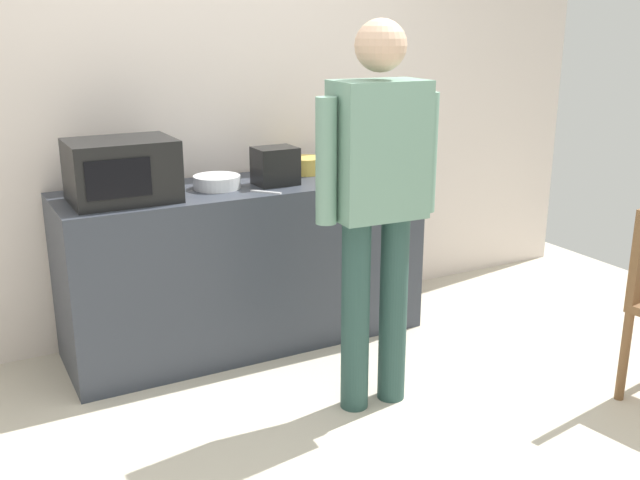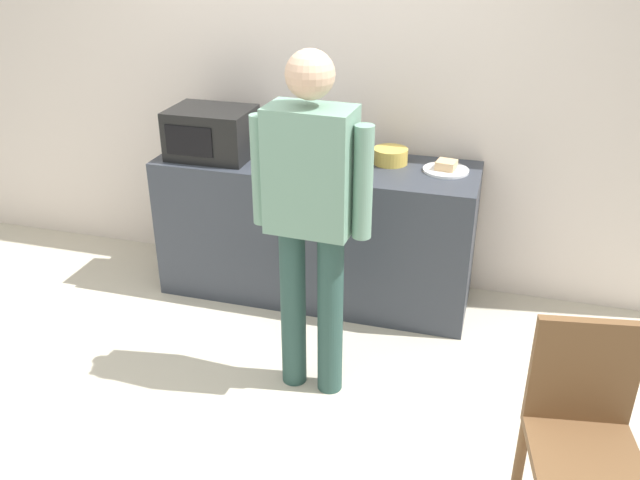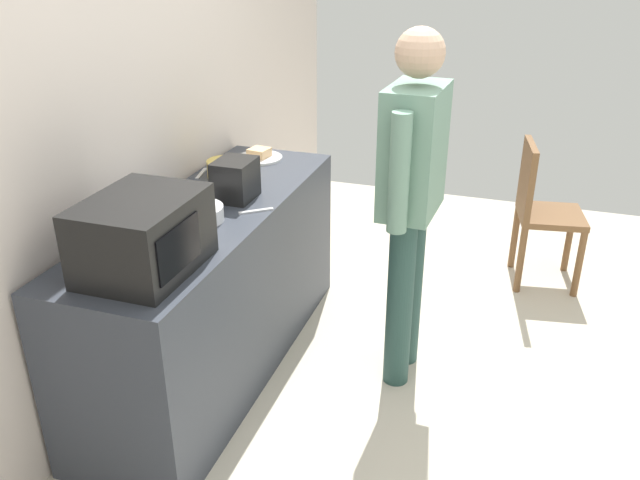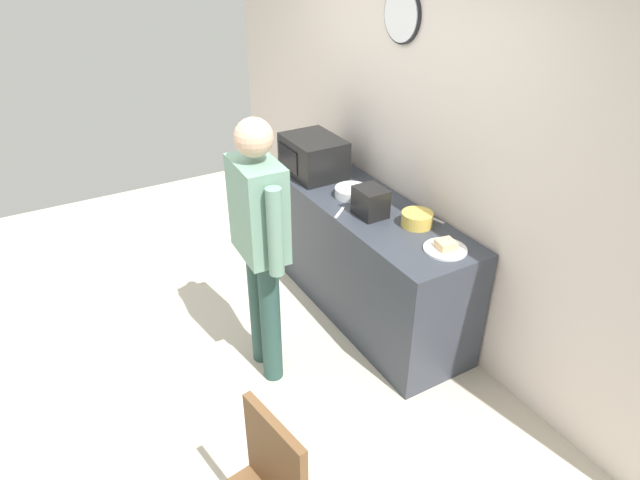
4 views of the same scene
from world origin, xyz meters
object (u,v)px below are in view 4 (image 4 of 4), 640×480
object	(u,v)px
microwave	(313,156)
fork_utensil	(433,219)
sandwich_plate	(445,248)
spoon_utensil	(340,212)
toaster	(371,202)
cereal_bowl	(417,219)
person_standing	(260,236)
salad_bowl	(352,192)

from	to	relation	value
microwave	fork_utensil	distance (m)	1.14
sandwich_plate	spoon_utensil	xyz separation A→B (m)	(-0.75, -0.30, -0.02)
toaster	spoon_utensil	distance (m)	0.23
microwave	sandwich_plate	xyz separation A→B (m)	(1.43, 0.13, -0.13)
sandwich_plate	cereal_bowl	distance (m)	0.35
sandwich_plate	fork_utensil	xyz separation A→B (m)	(-0.35, 0.20, -0.02)
person_standing	toaster	bearing A→B (deg)	96.10
spoon_utensil	person_standing	size ratio (longest dim) A/B	0.10
spoon_utensil	toaster	bearing A→B (deg)	51.55
cereal_bowl	spoon_utensil	world-z (taller)	cereal_bowl
salad_bowl	cereal_bowl	bearing A→B (deg)	12.86
salad_bowl	toaster	distance (m)	0.32
toaster	fork_utensil	xyz separation A→B (m)	(0.27, 0.34, -0.10)
sandwich_plate	microwave	bearing A→B (deg)	-174.85
sandwich_plate	cereal_bowl	world-z (taller)	cereal_bowl
toaster	fork_utensil	size ratio (longest dim) A/B	1.29
fork_utensil	spoon_utensil	bearing A→B (deg)	-128.56
microwave	cereal_bowl	size ratio (longest dim) A/B	2.39
salad_bowl	cereal_bowl	world-z (taller)	cereal_bowl
fork_utensil	spoon_utensil	distance (m)	0.64
cereal_bowl	toaster	xyz separation A→B (m)	(-0.28, -0.19, 0.05)
sandwich_plate	fork_utensil	bearing A→B (deg)	150.19
microwave	person_standing	size ratio (longest dim) A/B	0.28
toaster	person_standing	distance (m)	0.87
sandwich_plate	fork_utensil	world-z (taller)	sandwich_plate
cereal_bowl	sandwich_plate	bearing A→B (deg)	-7.99
spoon_utensil	cereal_bowl	bearing A→B (deg)	40.74
person_standing	sandwich_plate	bearing A→B (deg)	62.39
person_standing	salad_bowl	bearing A→B (deg)	113.89
salad_bowl	fork_utensil	size ratio (longest dim) A/B	1.45
spoon_utensil	microwave	bearing A→B (deg)	165.77
fork_utensil	person_standing	bearing A→B (deg)	-98.37
fork_utensil	toaster	bearing A→B (deg)	-128.61
toaster	sandwich_plate	bearing A→B (deg)	12.60
microwave	spoon_utensil	distance (m)	0.72
sandwich_plate	cereal_bowl	xyz separation A→B (m)	(-0.34, 0.05, 0.03)
microwave	salad_bowl	distance (m)	0.51
fork_utensil	sandwich_plate	bearing A→B (deg)	-29.81
sandwich_plate	spoon_utensil	bearing A→B (deg)	-158.02
fork_utensil	cereal_bowl	bearing A→B (deg)	-87.52
salad_bowl	person_standing	xyz separation A→B (m)	(0.41, -0.92, 0.10)
fork_utensil	person_standing	distance (m)	1.22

